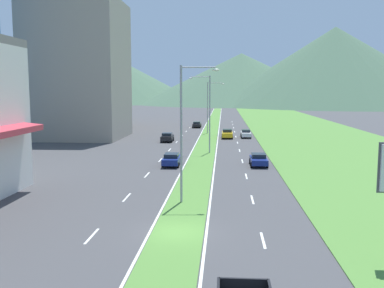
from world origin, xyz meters
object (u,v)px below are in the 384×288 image
at_px(street_lamp_far, 209,104).
at_px(car_4, 167,137).
at_px(street_lamp_mid, 208,109).
at_px(car_5, 197,124).
at_px(car_3, 227,134).
at_px(car_2, 172,159).
at_px(street_lamp_near, 185,126).
at_px(car_0, 246,134).
at_px(car_1, 259,159).

bearing_deg(street_lamp_far, car_4, -114.66).
relative_size(street_lamp_mid, car_4, 2.56).
relative_size(street_lamp_far, car_5, 2.18).
height_order(car_3, car_4, car_3).
bearing_deg(car_2, street_lamp_mid, -19.53).
bearing_deg(street_lamp_far, car_3, -66.62).
relative_size(street_lamp_near, car_0, 2.24).
height_order(car_2, car_4, car_4).
xyz_separation_m(street_lamp_near, car_1, (7.02, 17.24, -5.28)).
bearing_deg(car_4, street_lamp_mid, -150.14).
height_order(street_lamp_mid, car_0, street_lamp_mid).
height_order(street_lamp_far, car_3, street_lamp_far).
bearing_deg(car_2, car_0, -18.16).
relative_size(car_2, car_3, 1.01).
distance_m(car_1, car_2, 10.06).
distance_m(street_lamp_near, car_2, 17.60).
bearing_deg(car_3, car_2, -12.69).
bearing_deg(street_lamp_near, car_1, 67.84).
distance_m(street_lamp_near, car_3, 46.46).
relative_size(car_1, car_4, 1.08).
relative_size(street_lamp_near, car_3, 2.28).
bearing_deg(street_lamp_near, car_5, 92.74).
distance_m(street_lamp_mid, car_2, 12.41).
distance_m(car_1, car_3, 28.98).
height_order(street_lamp_far, car_5, street_lamp_far).
bearing_deg(car_2, street_lamp_far, -4.69).
xyz_separation_m(car_4, car_5, (3.28, 28.38, -0.06)).
height_order(street_lamp_near, car_2, street_lamp_near).
distance_m(car_0, car_3, 3.63).
xyz_separation_m(car_2, car_4, (-3.54, 23.26, 0.03)).
bearing_deg(car_0, car_1, -0.07).
xyz_separation_m(street_lamp_far, car_4, (-6.63, -14.44, -5.11)).
xyz_separation_m(street_lamp_far, car_2, (-3.09, -37.71, -5.14)).
xyz_separation_m(street_lamp_mid, car_0, (6.32, 20.13, -5.30)).
xyz_separation_m(street_lamp_far, car_0, (6.98, -7.01, -5.13)).
xyz_separation_m(car_1, car_4, (-13.57, 22.55, 0.06)).
xyz_separation_m(street_lamp_near, car_3, (3.63, 46.03, -5.19)).
distance_m(street_lamp_far, car_3, 10.28).
xyz_separation_m(street_lamp_near, car_0, (7.06, 47.23, -5.25)).
bearing_deg(car_1, street_lamp_mid, -147.48).
xyz_separation_m(street_lamp_mid, street_lamp_far, (-0.66, 27.14, -0.16)).
distance_m(street_lamp_mid, car_3, 19.85).
relative_size(street_lamp_far, car_2, 2.20).
xyz_separation_m(car_1, car_5, (-10.29, 50.92, -0.01)).
xyz_separation_m(street_lamp_mid, car_2, (-3.75, -10.57, -5.30)).
xyz_separation_m(street_lamp_mid, car_3, (2.89, 18.93, -5.23)).
bearing_deg(car_0, car_5, -153.74).
relative_size(street_lamp_near, street_lamp_mid, 0.99).
height_order(car_0, car_3, car_3).
distance_m(street_lamp_far, car_2, 38.18).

